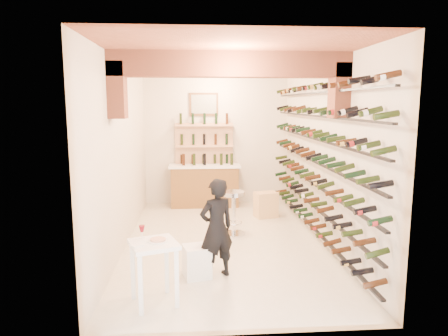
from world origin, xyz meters
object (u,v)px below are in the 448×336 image
Objects in this scene: tasting_table at (154,253)px; crate_lower at (266,211)px; wine_rack at (311,156)px; back_counter at (205,184)px; chrome_barstool at (234,210)px; white_stool at (197,261)px; person at (217,228)px.

tasting_table is 4.32m from crate_lower.
back_counter is (-1.83, 2.65, -1.02)m from wine_rack.
tasting_table is 2.88m from chrome_barstool.
person is (0.28, -0.01, 0.49)m from white_stool.
back_counter is 4.13m from white_stool.
person is 1.92m from chrome_barstool.
tasting_table is at bearing -139.37° from wine_rack.
back_counter is 3.75× the size of white_stool.
wine_rack is at bearing -165.63° from person.
wine_rack is 2.84m from white_stool.
person is (0.07, -4.12, 0.18)m from back_counter.
wine_rack is 3.38m from back_counter.
wine_rack is 3.51m from tasting_table.
wine_rack is 6.80× the size of chrome_barstool.
tasting_table reaches higher than chrome_barstool.
wine_rack reaches higher than white_stool.
person is 3.32m from crate_lower.
wine_rack is at bearing 35.52° from white_stool.
back_counter is at bearing 124.66° from wine_rack.
back_counter is 3.64× the size of crate_lower.
person is at bearing -140.21° from wine_rack.
wine_rack is at bearing -16.11° from chrome_barstool.
crate_lower is at bearing -39.96° from back_counter.
crate_lower is at bearing 63.13° from white_stool.
person is at bearing -102.82° from chrome_barstool.
white_stool is 0.54× the size of chrome_barstool.
crate_lower is (2.05, 3.76, -0.51)m from tasting_table.
tasting_table is at bearing -115.41° from chrome_barstool.
back_counter is 1.77× the size of tasting_table.
wine_rack reaches higher than tasting_table.
back_counter is at bearing 61.47° from tasting_table.
white_stool is at bearing -116.87° from crate_lower.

